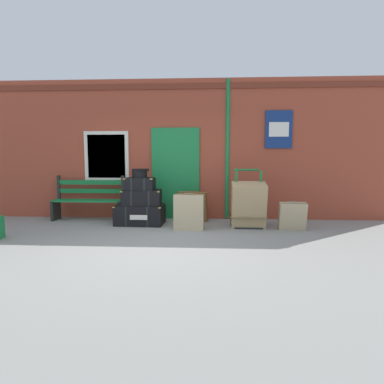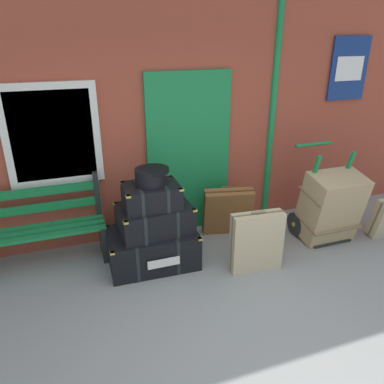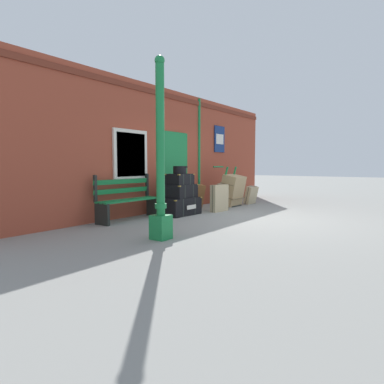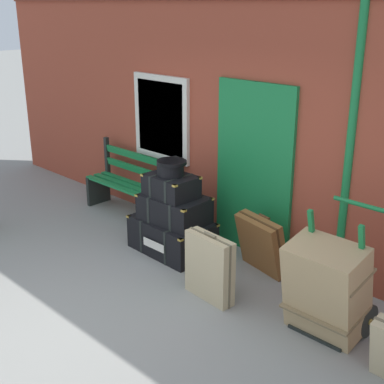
% 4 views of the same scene
% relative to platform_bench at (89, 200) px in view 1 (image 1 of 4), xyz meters
% --- Properties ---
extents(ground_plane, '(60.00, 60.00, 0.00)m').
position_rel_platform_bench_xyz_m(ground_plane, '(1.83, -2.16, -0.44)').
color(ground_plane, gray).
extents(brick_facade, '(10.40, 0.35, 3.20)m').
position_rel_platform_bench_xyz_m(brick_facade, '(1.82, 0.44, 1.15)').
color(brick_facade, '#9E422D').
rests_on(brick_facade, ground).
extents(platform_bench, '(1.60, 0.43, 1.01)m').
position_rel_platform_bench_xyz_m(platform_bench, '(0.00, 0.00, 0.00)').
color(platform_bench, '#197A3D').
rests_on(platform_bench, ground).
extents(steamer_trunk_base, '(1.03, 0.69, 0.43)m').
position_rel_platform_bench_xyz_m(steamer_trunk_base, '(1.28, -0.43, -0.23)').
color(steamer_trunk_base, black).
rests_on(steamer_trunk_base, ground).
extents(steamer_trunk_middle, '(0.84, 0.59, 0.33)m').
position_rel_platform_bench_xyz_m(steamer_trunk_middle, '(1.32, -0.43, 0.14)').
color(steamer_trunk_middle, black).
rests_on(steamer_trunk_middle, steamer_trunk_base).
extents(steamer_trunk_top, '(0.62, 0.46, 0.27)m').
position_rel_platform_bench_xyz_m(steamer_trunk_top, '(1.29, -0.45, 0.43)').
color(steamer_trunk_top, black).
rests_on(steamer_trunk_top, steamer_trunk_middle).
extents(round_hatbox, '(0.37, 0.34, 0.19)m').
position_rel_platform_bench_xyz_m(round_hatbox, '(1.29, -0.45, 0.66)').
color(round_hatbox, black).
rests_on(round_hatbox, steamer_trunk_top).
extents(porters_trolley, '(0.71, 0.67, 1.18)m').
position_rel_platform_bench_xyz_m(porters_trolley, '(3.55, -0.47, -0.18)').
color(porters_trolley, black).
rests_on(porters_trolley, ground).
extents(large_brown_trunk, '(0.70, 0.60, 0.95)m').
position_rel_platform_bench_xyz_m(large_brown_trunk, '(3.55, -0.65, 0.03)').
color(large_brown_trunk, tan).
rests_on(large_brown_trunk, ground).
extents(suitcase_caramel, '(0.60, 0.22, 0.74)m').
position_rel_platform_bench_xyz_m(suitcase_caramel, '(2.36, -0.92, -0.09)').
color(suitcase_caramel, tan).
rests_on(suitcase_caramel, ground).
extents(suitcase_slate, '(0.53, 0.29, 0.57)m').
position_rel_platform_bench_xyz_m(suitcase_slate, '(4.39, -0.84, -0.16)').
color(suitcase_slate, tan).
rests_on(suitcase_slate, ground).
extents(suitcase_oxblood, '(0.69, 0.45, 0.68)m').
position_rel_platform_bench_xyz_m(suitcase_oxblood, '(2.39, -0.08, -0.11)').
color(suitcase_oxblood, brown).
rests_on(suitcase_oxblood, ground).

